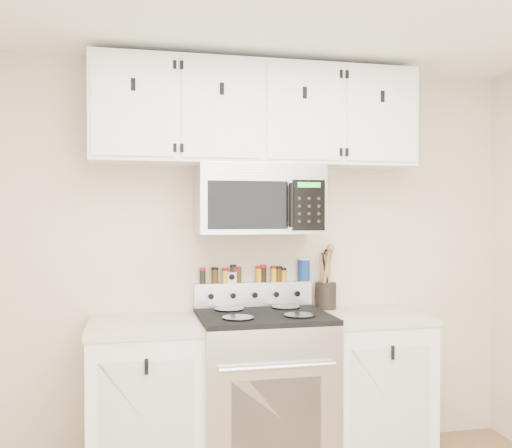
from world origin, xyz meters
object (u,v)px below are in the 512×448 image
at_px(microwave, 259,199).
at_px(salt_canister, 304,270).
at_px(range, 263,391).
at_px(utensil_crock, 326,293).

distance_m(microwave, salt_canister, 0.59).
bearing_deg(salt_canister, range, -140.30).
height_order(microwave, utensil_crock, microwave).
xyz_separation_m(range, microwave, (0.00, 0.13, 1.14)).
xyz_separation_m(utensil_crock, salt_canister, (-0.13, 0.05, 0.15)).
xyz_separation_m(microwave, salt_canister, (0.34, 0.16, -0.46)).
height_order(range, utensil_crock, utensil_crock).
xyz_separation_m(range, salt_canister, (0.34, 0.28, 0.69)).
height_order(utensil_crock, salt_canister, utensil_crock).
bearing_deg(utensil_crock, range, -153.86).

